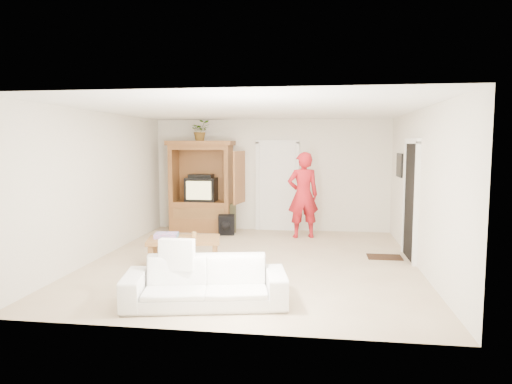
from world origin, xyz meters
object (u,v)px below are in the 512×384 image
at_px(man, 303,195).
at_px(sofa, 206,282).
at_px(armoire, 202,192).
at_px(coffee_table, 184,242).

bearing_deg(man, sofa, 61.71).
relative_size(armoire, man, 1.13).
bearing_deg(coffee_table, man, 40.79).
bearing_deg(armoire, man, -11.34).
relative_size(man, sofa, 0.92).
bearing_deg(sofa, armoire, 93.82).
distance_m(armoire, sofa, 5.06).
xyz_separation_m(sofa, coffee_table, (-0.84, 1.86, 0.09)).
relative_size(sofa, coffee_table, 1.55).
distance_m(armoire, coffee_table, 3.06).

